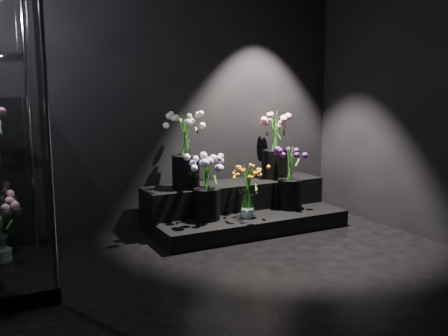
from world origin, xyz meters
TOP-DOWN VIEW (x-y plane):
  - floor at (0.00, 0.00)m, footprint 4.00×4.00m
  - wall_back at (0.00, 2.00)m, footprint 4.00×0.00m
  - display_riser at (0.65, 1.61)m, footprint 1.96×0.87m
  - bouquet_orange_bells at (0.58, 1.32)m, footprint 0.34×0.34m
  - bouquet_lilac at (0.20, 1.44)m, footprint 0.49×0.49m
  - bouquet_purple at (1.15, 1.43)m, footprint 0.35×0.35m
  - bouquet_cream_roses at (0.09, 1.70)m, footprint 0.44×0.44m
  - bouquet_pink_roses at (1.16, 1.75)m, footprint 0.39×0.39m
  - bouquet_case_base_pink at (-1.64, 1.25)m, footprint 0.36×0.36m

SIDE VIEW (x-z plane):
  - floor at x=0.00m, z-range 0.00..0.00m
  - display_riser at x=0.65m, z-range -0.04..0.40m
  - bouquet_case_base_pink at x=-1.64m, z-range 0.12..0.63m
  - bouquet_orange_bells at x=0.58m, z-range 0.17..0.69m
  - bouquet_purple at x=1.15m, z-range 0.19..0.84m
  - bouquet_lilac at x=0.20m, z-range 0.21..0.85m
  - bouquet_pink_roses at x=1.16m, z-range 0.47..1.19m
  - bouquet_cream_roses at x=0.09m, z-range 0.49..1.25m
  - wall_back at x=0.00m, z-range -0.60..3.40m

